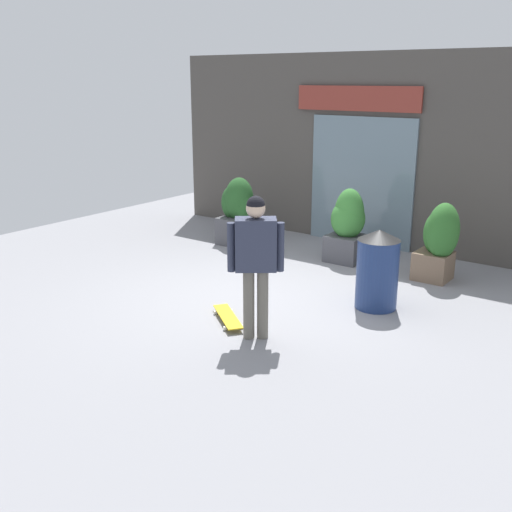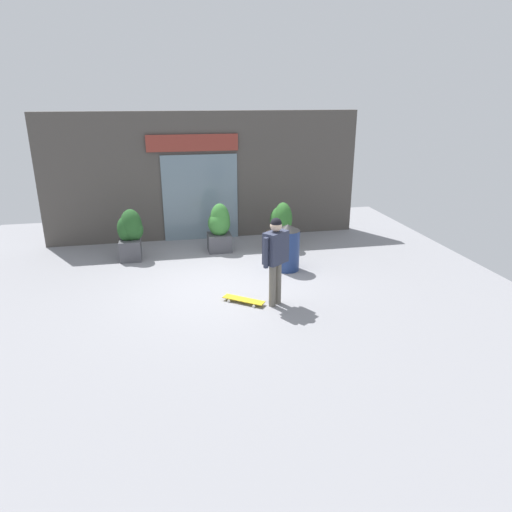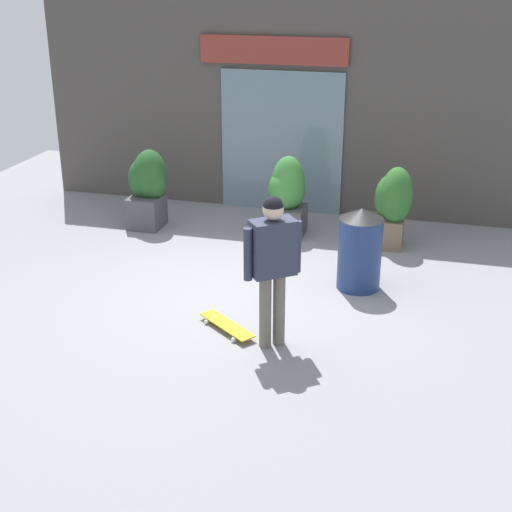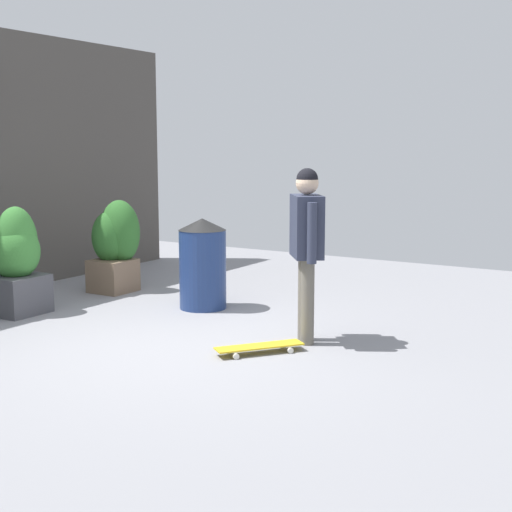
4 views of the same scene
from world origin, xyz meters
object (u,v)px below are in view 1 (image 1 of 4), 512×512
(skateboard, at_px, (228,317))
(planter_box_right, at_px, (348,225))
(trash_bin, at_px, (377,269))
(planter_box_mid, at_px, (439,240))
(skateboarder, at_px, (256,253))
(planter_box_left, at_px, (237,208))

(skateboard, height_order, planter_box_right, planter_box_right)
(planter_box_right, height_order, trash_bin, planter_box_right)
(skateboard, bearing_deg, planter_box_right, -51.85)
(skateboard, relative_size, planter_box_right, 0.64)
(planter_box_mid, bearing_deg, skateboarder, -106.08)
(planter_box_right, bearing_deg, planter_box_mid, -2.91)
(skateboard, xyz_separation_m, planter_box_left, (-2.18, 2.98, 0.59))
(skateboarder, bearing_deg, skateboard, 34.59)
(skateboard, xyz_separation_m, trash_bin, (1.27, 1.54, 0.47))
(skateboard, xyz_separation_m, planter_box_right, (-0.04, 3.18, 0.55))
(skateboarder, relative_size, planter_box_mid, 1.41)
(planter_box_left, distance_m, trash_bin, 3.75)
(planter_box_mid, bearing_deg, planter_box_right, 177.09)
(planter_box_mid, distance_m, trash_bin, 1.59)
(planter_box_right, bearing_deg, skateboard, -89.34)
(planter_box_left, height_order, trash_bin, planter_box_left)
(planter_box_left, relative_size, planter_box_right, 1.00)
(planter_box_right, relative_size, trash_bin, 1.15)
(skateboarder, height_order, trash_bin, skateboarder)
(planter_box_right, distance_m, planter_box_mid, 1.55)
(skateboarder, height_order, planter_box_right, skateboarder)
(planter_box_right, bearing_deg, skateboarder, -79.85)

